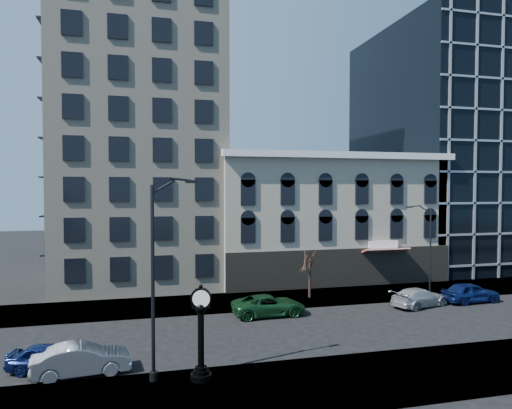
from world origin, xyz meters
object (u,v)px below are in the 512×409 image
object	(u,v)px
street_lamp_near	(168,224)
car_near_b	(82,359)
car_near_a	(51,358)
street_clock	(201,337)

from	to	relation	value
street_lamp_near	car_near_b	xyz separation A→B (m)	(-4.10, 1.70, -6.70)
car_near_a	car_near_b	size ratio (longest dim) A/B	0.89
street_clock	car_near_b	xyz separation A→B (m)	(-5.58, 2.23, -1.40)
car_near_b	car_near_a	bearing A→B (deg)	55.99
street_lamp_near	car_near_a	xyz separation A→B (m)	(-5.66, 2.48, -6.76)
street_clock	street_lamp_near	size ratio (longest dim) A/B	0.47
street_clock	car_near_a	xyz separation A→B (m)	(-7.14, 3.01, -1.47)
street_clock	car_near_b	bearing A→B (deg)	173.29
car_near_a	street_lamp_near	bearing A→B (deg)	-98.74
street_clock	street_lamp_near	xyz separation A→B (m)	(-1.48, 0.53, 5.30)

